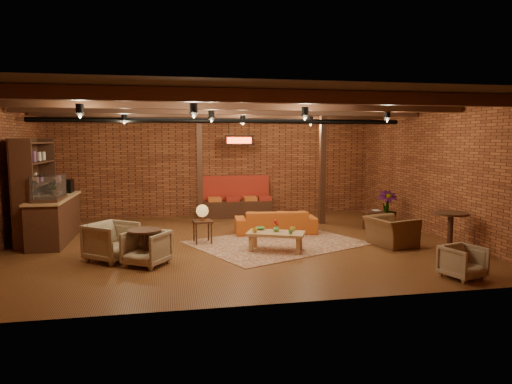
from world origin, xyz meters
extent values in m
plane|color=#3D1F0F|center=(0.00, 0.00, 0.00)|extent=(10.00, 10.00, 0.00)
cube|color=black|center=(0.00, 0.00, 3.20)|extent=(10.00, 8.00, 0.02)
cube|color=brown|center=(0.00, 4.00, 1.60)|extent=(10.00, 0.02, 3.20)
cube|color=brown|center=(0.00, -4.00, 1.60)|extent=(10.00, 0.02, 3.20)
cube|color=brown|center=(5.00, 0.00, 1.60)|extent=(0.02, 8.00, 3.20)
cylinder|color=black|center=(0.00, 1.60, 2.85)|extent=(9.60, 0.12, 0.12)
cube|color=#331D11|center=(-0.60, 2.60, 1.60)|extent=(0.16, 0.16, 3.20)
cube|color=#331D11|center=(2.80, 2.00, 1.60)|extent=(0.16, 0.16, 3.20)
imported|color=#337F33|center=(-4.00, 1.20, 1.22)|extent=(0.35, 0.39, 0.30)
cube|color=#FF3C19|center=(0.60, 3.10, 2.35)|extent=(0.86, 0.06, 0.30)
cube|color=maroon|center=(0.97, -0.20, 0.01)|extent=(4.40, 3.98, 0.01)
imported|color=#B24F18|center=(1.19, 0.90, 0.30)|extent=(2.10, 0.96, 0.60)
cube|color=#AA814F|center=(0.76, -0.93, 0.39)|extent=(1.34, 1.03, 0.06)
cube|color=#AA814F|center=(0.22, -0.93, 0.18)|extent=(0.08, 0.08, 0.36)
cube|color=#AA814F|center=(1.14, -1.33, 0.18)|extent=(0.08, 0.08, 0.36)
cube|color=#AA814F|center=(0.38, -0.54, 0.18)|extent=(0.08, 0.08, 0.36)
cube|color=#AA814F|center=(1.30, -0.94, 0.18)|extent=(0.08, 0.08, 0.36)
imported|color=gold|center=(0.30, -0.89, 0.46)|extent=(0.16, 0.16, 0.09)
imported|color=#4D8F41|center=(1.01, -1.20, 0.46)|extent=(0.13, 0.13, 0.09)
imported|color=gold|center=(1.15, -0.89, 0.46)|extent=(0.16, 0.16, 0.09)
imported|color=#4D8F41|center=(0.48, -0.60, 0.44)|extent=(0.27, 0.27, 0.05)
imported|color=#4D8F41|center=(0.78, -0.89, 0.47)|extent=(0.15, 0.15, 0.12)
sphere|color=red|center=(0.78, -0.89, 0.61)|extent=(0.10, 0.10, 0.10)
cube|color=#331D11|center=(-0.72, 0.14, 0.51)|extent=(0.47, 0.47, 0.04)
cylinder|color=#331D11|center=(-0.72, 0.14, 0.24)|extent=(0.04, 0.04, 0.49)
cylinder|color=#986332|center=(-0.72, 0.14, 0.54)|extent=(0.14, 0.14, 0.02)
cylinder|color=#986332|center=(-0.72, 0.14, 0.61)|extent=(0.04, 0.04, 0.20)
sphere|color=gold|center=(-0.72, 0.14, 0.75)|extent=(0.28, 0.28, 0.28)
cylinder|color=#331D11|center=(-1.94, -1.43, 0.65)|extent=(0.64, 0.64, 0.04)
cylinder|color=#331D11|center=(-1.94, -1.43, 0.33)|extent=(0.09, 0.09, 0.63)
cylinder|color=#331D11|center=(-1.94, -1.43, 0.02)|extent=(0.39, 0.39, 0.04)
imported|color=beige|center=(-2.59, -1.05, 0.42)|extent=(1.10, 1.11, 0.83)
imported|color=beige|center=(-1.90, -1.55, 0.37)|extent=(0.96, 0.95, 0.73)
imported|color=brown|center=(3.42, -0.93, 0.44)|extent=(0.86, 1.12, 0.87)
cube|color=#331D11|center=(3.78, 0.76, 0.50)|extent=(0.49, 0.49, 0.04)
cylinder|color=#331D11|center=(3.78, 0.76, 0.24)|extent=(0.04, 0.04, 0.48)
imported|color=#331D11|center=(3.78, 0.76, 0.53)|extent=(0.18, 0.24, 0.02)
cylinder|color=#331D11|center=(4.40, -1.65, 0.82)|extent=(0.72, 0.72, 0.04)
cylinder|color=#331D11|center=(4.40, -1.65, 0.42)|extent=(0.11, 0.11, 0.79)
cylinder|color=#331D11|center=(4.40, -1.65, 0.02)|extent=(0.43, 0.43, 0.04)
imported|color=beige|center=(3.48, -3.40, 0.31)|extent=(0.74, 0.71, 0.62)
imported|color=#4C7F4C|center=(4.40, 1.24, 1.47)|extent=(1.98, 1.98, 2.94)
camera|label=1|loc=(-1.46, -10.23, 2.38)|focal=32.00mm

